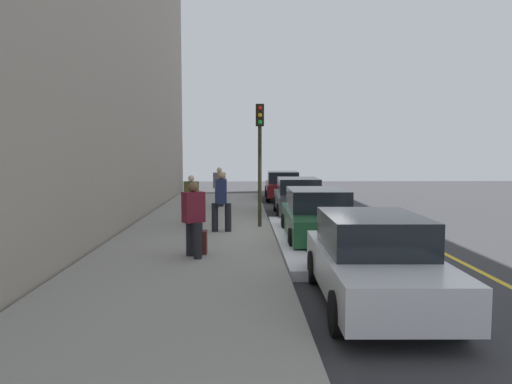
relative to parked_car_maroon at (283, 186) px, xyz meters
The scene contains 14 objects.
ground_plane 11.93m from the parked_car_maroon, ahead, with size 56.00×56.00×0.00m, color #333335.
sidewalk 12.44m from the parked_car_maroon, 16.59° to the right, with size 28.00×4.60×0.15m, color gray.
lane_stripe_centre 12.28m from the parked_car_maroon, 13.94° to the left, with size 28.00×0.14×0.01m, color gold.
snow_bank_curb 12.70m from the parked_car_maroon, ahead, with size 8.09×0.56×0.22m, color white.
parked_car_maroon is the anchor object (origin of this frame).
parked_car_charcoal 6.64m from the parked_car_maroon, ahead, with size 4.73×1.99×1.51m.
parked_car_green 12.40m from the parked_car_maroon, ahead, with size 4.60×1.95×1.51m.
parked_car_white 18.08m from the parked_car_maroon, ahead, with size 4.43×1.98×1.51m.
pedestrian_burgundy_coat 15.38m from the parked_car_maroon, 12.38° to the right, with size 0.52×0.56×1.74m.
pedestrian_navy_coat 11.75m from the parked_car_maroon, 13.89° to the right, with size 0.50×0.61×1.83m.
pedestrian_grey_coat 5.70m from the parked_car_maroon, 34.26° to the right, with size 0.53×0.55×1.74m.
pedestrian_olive_coat 10.38m from the parked_car_maroon, 22.19° to the right, with size 0.48×0.52×1.64m.
traffic_light_pole 10.78m from the parked_car_maroon, ahead, with size 0.35×0.26×3.95m.
rolling_suitcase 14.96m from the parked_car_maroon, 12.11° to the right, with size 0.34×0.22×0.91m.
Camera 1 is at (14.17, -1.91, 2.58)m, focal length 33.95 mm.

